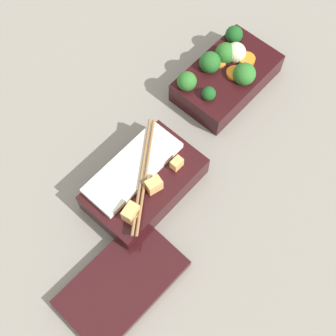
% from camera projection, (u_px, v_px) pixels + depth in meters
% --- Properties ---
extents(ground_plane, '(3.00, 3.00, 0.00)m').
position_uv_depth(ground_plane, '(190.00, 133.00, 0.88)').
color(ground_plane, gray).
extents(bento_tray_vegetable, '(0.20, 0.12, 0.08)m').
position_uv_depth(bento_tray_vegetable, '(226.00, 74.00, 0.90)').
color(bento_tray_vegetable, black).
rests_on(bento_tray_vegetable, ground_plane).
extents(bento_tray_rice, '(0.20, 0.13, 0.08)m').
position_uv_depth(bento_tray_rice, '(143.00, 182.00, 0.81)').
color(bento_tray_rice, black).
rests_on(bento_tray_rice, ground_plane).
extents(bento_lid, '(0.20, 0.12, 0.02)m').
position_uv_depth(bento_lid, '(122.00, 283.00, 0.75)').
color(bento_lid, black).
rests_on(bento_lid, ground_plane).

